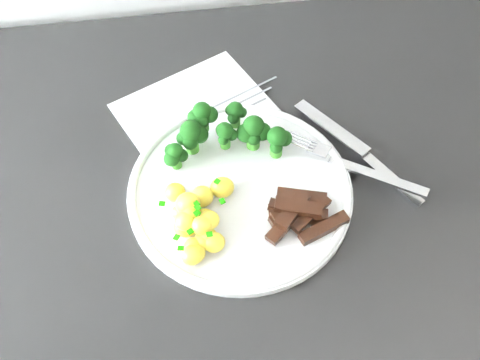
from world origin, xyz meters
TOP-DOWN VIEW (x-y plane):
  - counter at (-0.03, 1.67)m, footprint 2.44×0.61m
  - recipe_paper at (-0.16, 1.71)m, footprint 0.30×0.34m
  - plate at (-0.14, 1.62)m, footprint 0.28×0.28m
  - broccoli at (-0.15, 1.69)m, footprint 0.16×0.08m
  - potatoes at (-0.20, 1.58)m, footprint 0.09×0.11m
  - beef_strips at (-0.08, 1.57)m, footprint 0.10×0.08m
  - fork at (0.01, 1.63)m, footprint 0.16×0.13m
  - knife at (0.03, 1.64)m, footprint 0.13×0.19m

SIDE VIEW (x-z plane):
  - counter at x=-0.03m, z-range 0.00..0.91m
  - recipe_paper at x=-0.16m, z-range 0.92..0.92m
  - plate at x=-0.14m, z-range 0.92..0.93m
  - knife at x=0.03m, z-range 0.91..0.94m
  - fork at x=0.01m, z-range 0.92..0.94m
  - beef_strips at x=-0.08m, z-range 0.92..0.95m
  - potatoes at x=-0.20m, z-range 0.92..0.96m
  - broccoli at x=-0.15m, z-range 0.93..0.99m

